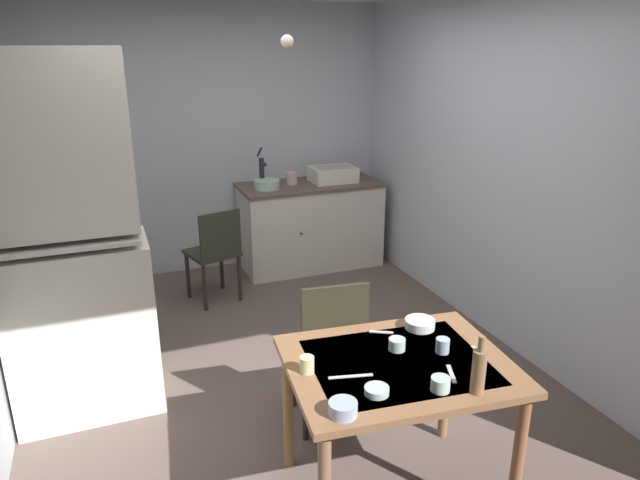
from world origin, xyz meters
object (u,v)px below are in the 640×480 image
sink_basin (333,174)px  hand_pump (262,170)px  hutch_cabinet (73,256)px  serving_bowl_wide (377,391)px  glass_bottle (479,370)px  dining_table (397,381)px  teacup_cream (440,384)px  mixing_bowl_counter (267,184)px  chair_by_counter (215,252)px  chair_far_side (330,351)px

sink_basin → hand_pump: bearing=176.4°
hutch_cabinet → hand_pump: 2.49m
serving_bowl_wide → glass_bottle: size_ratio=0.40×
hutch_cabinet → serving_bowl_wide: hutch_cabinet is taller
dining_table → teacup_cream: (0.05, -0.27, 0.14)m
hand_pump → teacup_cream: size_ratio=4.64×
dining_table → teacup_cream: 0.31m
mixing_bowl_counter → chair_by_counter: size_ratio=0.29×
dining_table → serving_bowl_wide: (-0.21, -0.20, 0.12)m
teacup_cream → glass_bottle: 0.17m
chair_far_side → glass_bottle: glass_bottle is taller
hutch_cabinet → mixing_bowl_counter: 2.43m
dining_table → chair_far_side: chair_far_side is taller
chair_by_counter → teacup_cream: bearing=-81.9°
chair_far_side → serving_bowl_wide: size_ratio=8.96×
hand_pump → chair_far_side: bearing=-97.4°
chair_far_side → serving_bowl_wide: (-0.12, -0.83, 0.28)m
hutch_cabinet → chair_far_side: size_ratio=2.26×
sink_basin → glass_bottle: glass_bottle is taller
hutch_cabinet → sink_basin: size_ratio=4.96×
glass_bottle → chair_far_side: bearing=106.1°
hutch_cabinet → hand_pump: size_ratio=5.60×
hand_pump → serving_bowl_wide: (-0.46, -3.41, -0.25)m
dining_table → chair_by_counter: size_ratio=1.30×
glass_bottle → dining_table: bearing=119.2°
hand_pump → dining_table: size_ratio=0.35×
hand_pump → serving_bowl_wide: bearing=-97.7°
teacup_cream → hutch_cabinet: bearing=132.0°
hand_pump → hutch_cabinet: bearing=-131.9°
chair_by_counter → hand_pump: bearing=43.9°
hutch_cabinet → sink_basin: 3.00m
teacup_cream → glass_bottle: size_ratio=0.31×
sink_basin → hand_pump: 0.73m
mixing_bowl_counter → dining_table: 3.14m
hand_pump → glass_bottle: size_ratio=1.44×
hand_pump → dining_table: 3.24m
sink_basin → chair_by_counter: sink_basin is taller
hutch_cabinet → serving_bowl_wide: 1.98m
chair_far_side → dining_table: bearing=-82.0°
dining_table → hand_pump: bearing=85.6°
mixing_bowl_counter → serving_bowl_wide: bearing=-98.2°
mixing_bowl_counter → dining_table: size_ratio=0.22×
glass_bottle → hand_pump: bearing=89.1°
mixing_bowl_counter → glass_bottle: glass_bottle is taller
mixing_bowl_counter → hutch_cabinet: bearing=-133.6°
sink_basin → chair_by_counter: 1.52m
chair_by_counter → glass_bottle: size_ratio=3.18×
teacup_cream → mixing_bowl_counter: bearing=86.5°
mixing_bowl_counter → hand_pump: bearing=100.0°
teacup_cream → chair_by_counter: bearing=98.1°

